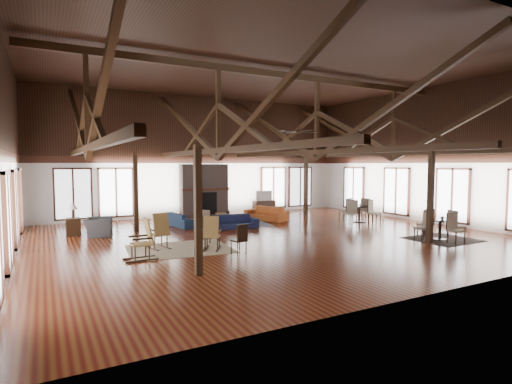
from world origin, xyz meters
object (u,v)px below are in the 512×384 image
sofa_navy_left (182,220)px  sofa_orange (266,213)px  coffee_table (230,214)px  cafe_table_far (359,211)px  armchair (99,227)px  cafe_table_near (440,226)px  sofa_navy_front (234,222)px  tv_console (264,206)px

sofa_navy_left → sofa_orange: bearing=-98.9°
sofa_orange → coffee_table: sofa_orange is taller
sofa_orange → cafe_table_far: 4.25m
armchair → cafe_table_near: bearing=-108.8°
sofa_orange → armchair: bearing=-103.1°
sofa_navy_front → coffee_table: bearing=79.7°
sofa_navy_front → armchair: 5.12m
sofa_navy_left → cafe_table_far: size_ratio=0.96×
sofa_navy_left → tv_console: bearing=-71.5°
coffee_table → tv_console: (3.49, 3.15, -0.10)m
sofa_navy_left → tv_console: size_ratio=1.57×
coffee_table → cafe_table_far: bearing=-11.0°
sofa_navy_front → cafe_table_near: (5.18, -5.55, 0.22)m
sofa_navy_front → coffee_table: size_ratio=1.46×
armchair → tv_console: 9.68m
cafe_table_near → tv_console: bearing=97.3°
cafe_table_far → tv_console: bearing=108.2°
coffee_table → cafe_table_near: cafe_table_near is taller
sofa_navy_left → tv_console: tv_console is taller
tv_console → cafe_table_near: bearing=-82.7°
cafe_table_near → cafe_table_far: size_ratio=0.97×
tv_console → sofa_navy_left: bearing=-152.5°
sofa_navy_front → sofa_navy_left: sofa_navy_left is taller
sofa_navy_left → sofa_orange: (4.05, 0.01, 0.03)m
sofa_navy_left → coffee_table: size_ratio=1.48×
coffee_table → armchair: (-5.46, -0.54, -0.07)m
sofa_navy_front → sofa_orange: bearing=40.4°
cafe_table_near → armchair: bearing=148.2°
armchair → sofa_navy_front: bearing=-86.0°
cafe_table_far → tv_console: cafe_table_far is taller
sofa_navy_front → cafe_table_near: size_ratio=0.98×
armchair → cafe_table_far: 10.92m
cafe_table_near → cafe_table_far: cafe_table_far is taller
sofa_navy_front → sofa_orange: 2.84m
armchair → sofa_navy_left: bearing=-63.9°
coffee_table → sofa_orange: bearing=20.4°
cafe_table_far → cafe_table_near: bearing=-96.6°
armchair → cafe_table_near: (10.24, -6.34, 0.16)m
coffee_table → cafe_table_far: (5.30, -2.36, 0.11)m
cafe_table_near → tv_console: (-1.29, 10.03, -0.19)m
sofa_orange → cafe_table_far: size_ratio=1.04×
cafe_table_far → sofa_navy_front: bearing=169.8°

